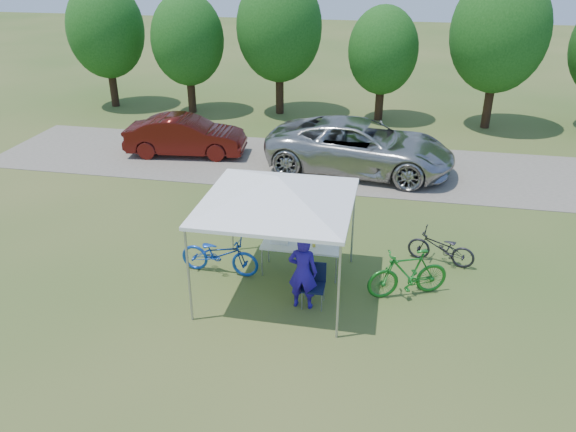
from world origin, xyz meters
name	(u,v)px	position (x,y,z in m)	size (l,w,h in m)	color
ground	(278,288)	(0.00, 0.00, 0.00)	(100.00, 100.00, 0.00)	#2D5119
gravel_strip	(326,165)	(0.00, 8.00, 0.01)	(24.00, 5.00, 0.02)	gray
canopy	(277,180)	(0.00, 0.00, 2.65)	(4.53, 4.53, 3.00)	#A5A5AA
treeline	(341,36)	(-0.29, 14.05, 3.53)	(24.89, 4.28, 6.30)	#382314
folding_table	(301,246)	(0.38, 0.79, 0.71)	(1.83, 0.76, 0.75)	white
folding_chair	(314,280)	(0.87, -0.38, 0.55)	(0.48, 0.50, 0.93)	black
cooler	(280,236)	(-0.11, 0.79, 0.91)	(0.43, 0.29, 0.31)	white
ice_cream_cup	(314,245)	(0.68, 0.74, 0.78)	(0.08, 0.08, 0.06)	yellow
cyclist	(303,272)	(0.65, -0.57, 0.85)	(0.62, 0.41, 1.70)	#221295
bike_blue	(220,254)	(-1.49, 0.40, 0.50)	(0.66, 1.90, 1.00)	#123EA6
bike_green	(408,273)	(2.83, 0.29, 0.55)	(0.52, 1.85, 1.11)	#18701F
bike_dark	(441,248)	(3.62, 1.86, 0.42)	(0.56, 1.61, 0.84)	black
minivan	(360,146)	(1.18, 7.67, 0.89)	(2.88, 6.24, 1.74)	#A9A9A4
sedan	(186,136)	(-5.18, 8.08, 0.73)	(1.50, 4.31, 1.42)	#460F0B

